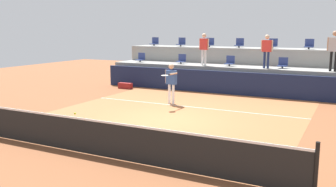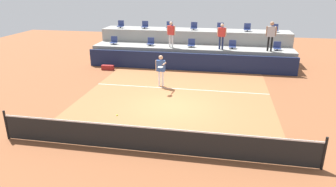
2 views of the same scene
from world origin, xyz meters
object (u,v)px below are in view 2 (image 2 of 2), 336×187
at_px(stadium_chair_lower_left, 151,42).
at_px(stadium_chair_upper_left, 145,25).
at_px(stadium_chair_upper_far_right, 275,29).
at_px(spectator_in_white, 271,33).
at_px(stadium_chair_upper_mid_left, 170,26).
at_px(stadium_chair_upper_center, 194,27).
at_px(spectator_in_grey, 171,32).
at_px(tennis_ball, 117,115).
at_px(stadium_chair_lower_center, 191,44).
at_px(stadium_chair_lower_far_right, 277,47).
at_px(stadium_chair_upper_far_left, 121,25).
at_px(stadium_chair_upper_mid_right, 220,27).
at_px(spectator_leaning_on_rail, 222,34).
at_px(tennis_player, 161,68).
at_px(stadium_chair_upper_right, 247,28).
at_px(stadium_chair_lower_far_left, 114,41).
at_px(stadium_chair_lower_right, 232,45).
at_px(equipment_bag, 108,68).

xyz_separation_m(stadium_chair_lower_left, stadium_chair_upper_left, (-0.85, 1.80, 0.85)).
xyz_separation_m(stadium_chair_upper_far_right, spectator_in_white, (-0.51, -2.18, 0.02)).
xyz_separation_m(stadium_chair_upper_mid_left, stadium_chair_upper_center, (1.73, 0.00, 0.00)).
height_order(spectator_in_grey, tennis_ball, spectator_in_grey).
relative_size(stadium_chair_lower_left, stadium_chair_lower_center, 1.00).
bearing_deg(stadium_chair_lower_far_right, stadium_chair_upper_far_left, 170.48).
relative_size(stadium_chair_upper_mid_right, spectator_leaning_on_rail, 0.33).
distance_m(stadium_chair_upper_mid_right, spectator_leaning_on_rail, 2.19).
xyz_separation_m(stadium_chair_upper_center, spectator_leaning_on_rail, (1.96, -2.18, -0.11)).
distance_m(stadium_chair_upper_mid_left, spectator_in_grey, 2.24).
bearing_deg(stadium_chair_upper_far_left, stadium_chair_upper_mid_right, 0.00).
relative_size(stadium_chair_upper_far_left, spectator_in_grey, 0.32).
bearing_deg(tennis_player, stadium_chair_upper_right, 54.12).
distance_m(stadium_chair_upper_right, stadium_chair_upper_far_right, 1.78).
relative_size(stadium_chair_upper_far_left, spectator_in_white, 0.29).
xyz_separation_m(stadium_chair_lower_far_left, stadium_chair_upper_right, (8.87, 1.80, 0.85)).
xyz_separation_m(stadium_chair_lower_left, spectator_leaning_on_rail, (4.63, -0.38, 0.74)).
distance_m(stadium_chair_lower_right, stadium_chair_upper_right, 2.20).
xyz_separation_m(stadium_chair_upper_mid_right, spectator_in_grey, (-3.04, -2.18, -0.08)).
relative_size(stadium_chair_upper_center, spectator_in_grey, 0.32).
distance_m(stadium_chair_lower_far_right, stadium_chair_upper_mid_left, 7.40).
height_order(stadium_chair_lower_left, stadium_chair_upper_mid_right, stadium_chair_upper_mid_right).
xyz_separation_m(stadium_chair_upper_mid_left, stadium_chair_upper_far_right, (7.12, 0.00, 0.00)).
distance_m(stadium_chair_lower_far_right, spectator_leaning_on_rail, 3.54).
bearing_deg(stadium_chair_lower_left, stadium_chair_upper_far_right, 12.58).
height_order(stadium_chair_upper_center, spectator_in_white, spectator_in_white).
xyz_separation_m(stadium_chair_lower_right, tennis_player, (-3.69, -4.61, -0.44)).
bearing_deg(tennis_player, stadium_chair_upper_center, 80.92).
bearing_deg(stadium_chair_lower_left, stadium_chair_upper_mid_left, 62.26).
xyz_separation_m(stadium_chair_lower_far_right, tennis_ball, (-6.94, -9.94, -0.84)).
distance_m(stadium_chair_upper_center, equipment_bag, 6.67).
height_order(stadium_chair_upper_center, equipment_bag, stadium_chair_upper_center).
height_order(stadium_chair_upper_center, stadium_chair_upper_right, same).
xyz_separation_m(stadium_chair_upper_center, stadium_chair_upper_right, (3.61, 0.00, 0.00)).
height_order(stadium_chair_lower_right, stadium_chair_lower_far_right, same).
distance_m(tennis_player, tennis_ball, 5.37).
distance_m(stadium_chair_upper_mid_right, tennis_player, 7.13).
relative_size(spectator_leaning_on_rail, spectator_in_white, 0.90).
distance_m(stadium_chair_lower_far_left, stadium_chair_upper_far_right, 10.83).
bearing_deg(spectator_in_white, equipment_bag, -170.48).
bearing_deg(stadium_chair_lower_far_right, stadium_chair_upper_far_right, 90.04).
relative_size(stadium_chair_upper_right, spectator_in_white, 0.29).
height_order(stadium_chair_upper_center, spectator_leaning_on_rail, spectator_leaning_on_rail).
bearing_deg(stadium_chair_upper_mid_right, stadium_chair_lower_left, -158.15).
xyz_separation_m(spectator_leaning_on_rail, tennis_ball, (-3.51, -9.56, -1.58)).
relative_size(stadium_chair_upper_mid_right, stadium_chair_upper_right, 1.00).
relative_size(stadium_chair_upper_far_right, tennis_player, 0.31).
relative_size(stadium_chair_lower_right, tennis_player, 0.31).
xyz_separation_m(stadium_chair_lower_left, stadium_chair_lower_center, (2.73, 0.00, 0.00)).
height_order(stadium_chair_upper_far_left, equipment_bag, stadium_chair_upper_far_left).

